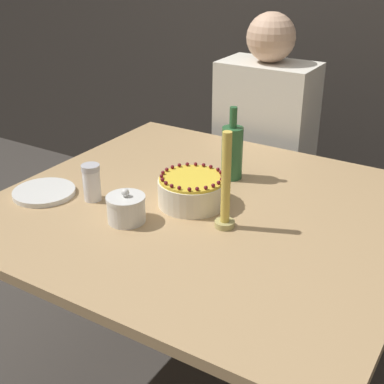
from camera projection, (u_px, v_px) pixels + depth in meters
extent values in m
plane|color=#3D3833|center=(204.00, 380.00, 1.97)|extent=(12.00, 12.00, 0.00)
cube|color=tan|center=(206.00, 210.00, 1.66)|extent=(1.25, 1.15, 0.03)
cylinder|color=tan|center=(156.00, 205.00, 2.48)|extent=(0.07, 0.07, 0.69)
cylinder|color=#EFE5CC|center=(192.00, 192.00, 1.64)|extent=(0.21, 0.21, 0.08)
cylinder|color=yellow|center=(192.00, 179.00, 1.62)|extent=(0.20, 0.20, 0.01)
sphere|color=maroon|center=(219.00, 183.00, 1.58)|extent=(0.01, 0.01, 0.01)
sphere|color=maroon|center=(222.00, 179.00, 1.60)|extent=(0.01, 0.01, 0.01)
sphere|color=maroon|center=(222.00, 176.00, 1.62)|extent=(0.01, 0.01, 0.01)
sphere|color=maroon|center=(221.00, 172.00, 1.65)|extent=(0.01, 0.01, 0.01)
sphere|color=maroon|center=(217.00, 169.00, 1.67)|extent=(0.01, 0.01, 0.01)
sphere|color=maroon|center=(211.00, 167.00, 1.68)|extent=(0.01, 0.01, 0.01)
sphere|color=maroon|center=(204.00, 165.00, 1.70)|extent=(0.01, 0.01, 0.01)
sphere|color=maroon|center=(196.00, 164.00, 1.70)|extent=(0.01, 0.01, 0.01)
sphere|color=maroon|center=(187.00, 164.00, 1.70)|extent=(0.01, 0.01, 0.01)
sphere|color=maroon|center=(179.00, 165.00, 1.70)|extent=(0.01, 0.01, 0.01)
sphere|color=maroon|center=(172.00, 167.00, 1.68)|extent=(0.01, 0.01, 0.01)
sphere|color=maroon|center=(167.00, 169.00, 1.66)|extent=(0.01, 0.01, 0.01)
sphere|color=maroon|center=(163.00, 173.00, 1.64)|extent=(0.01, 0.01, 0.01)
sphere|color=maroon|center=(161.00, 176.00, 1.62)|extent=(0.01, 0.01, 0.01)
sphere|color=maroon|center=(162.00, 180.00, 1.60)|extent=(0.01, 0.01, 0.01)
sphere|color=maroon|center=(166.00, 183.00, 1.57)|extent=(0.01, 0.01, 0.01)
sphere|color=maroon|center=(172.00, 186.00, 1.56)|extent=(0.01, 0.01, 0.01)
sphere|color=maroon|center=(179.00, 188.00, 1.54)|extent=(0.01, 0.01, 0.01)
sphere|color=maroon|center=(188.00, 189.00, 1.54)|extent=(0.01, 0.01, 0.01)
sphere|color=maroon|center=(197.00, 189.00, 1.54)|extent=(0.01, 0.01, 0.01)
sphere|color=maroon|center=(206.00, 188.00, 1.55)|extent=(0.01, 0.01, 0.01)
sphere|color=maroon|center=(213.00, 185.00, 1.56)|extent=(0.01, 0.01, 0.01)
cylinder|color=silver|center=(126.00, 211.00, 1.55)|extent=(0.11, 0.11, 0.07)
cylinder|color=silver|center=(126.00, 198.00, 1.53)|extent=(0.11, 0.11, 0.01)
sphere|color=silver|center=(125.00, 193.00, 1.52)|extent=(0.02, 0.02, 0.02)
cylinder|color=white|center=(92.00, 185.00, 1.67)|extent=(0.06, 0.06, 0.10)
cylinder|color=silver|center=(90.00, 168.00, 1.64)|extent=(0.06, 0.06, 0.02)
cylinder|color=silver|center=(44.00, 193.00, 1.72)|extent=(0.20, 0.20, 0.01)
cylinder|color=silver|center=(44.00, 191.00, 1.72)|extent=(0.20, 0.20, 0.01)
cylinder|color=tan|center=(225.00, 224.00, 1.53)|extent=(0.06, 0.06, 0.02)
cylinder|color=gold|center=(226.00, 178.00, 1.47)|extent=(0.03, 0.03, 0.27)
cylinder|color=#2D6638|center=(232.00, 153.00, 1.80)|extent=(0.07, 0.07, 0.18)
cylinder|color=#2D6638|center=(233.00, 117.00, 1.75)|extent=(0.03, 0.03, 0.07)
cube|color=#2D2D38|center=(259.00, 227.00, 2.53)|extent=(0.34, 0.34, 0.45)
cube|color=silver|center=(265.00, 126.00, 2.32)|extent=(0.40, 0.24, 0.55)
sphere|color=#D8AD8C|center=(271.00, 37.00, 2.15)|extent=(0.20, 0.20, 0.20)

